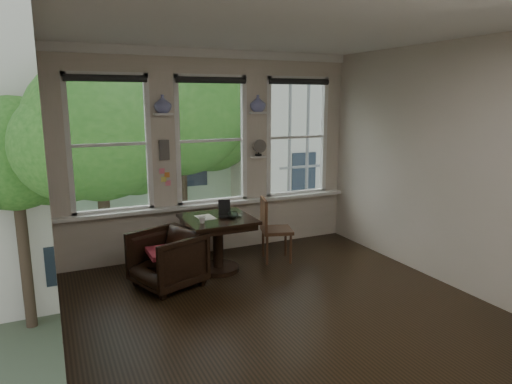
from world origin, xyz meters
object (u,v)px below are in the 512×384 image
armchair_left (167,259)px  side_chair_right (277,230)px  table (218,244)px  laptop (232,217)px  mug (202,220)px

armchair_left → side_chair_right: 1.69m
table → laptop: (0.16, -0.11, 0.39)m
table → mug: mug is taller
armchair_left → table: bearing=86.6°
table → laptop: 0.43m
laptop → side_chair_right: bearing=10.1°
laptop → armchair_left: bearing=-173.0°
table → laptop: bearing=-34.9°
laptop → mug: (-0.43, -0.07, 0.03)m
side_chair_right → mug: side_chair_right is taller
side_chair_right → mug: size_ratio=10.01×
side_chair_right → laptop: bearing=116.9°
table → laptop: laptop is taller
side_chair_right → laptop: side_chair_right is taller
table → side_chair_right: side_chair_right is taller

